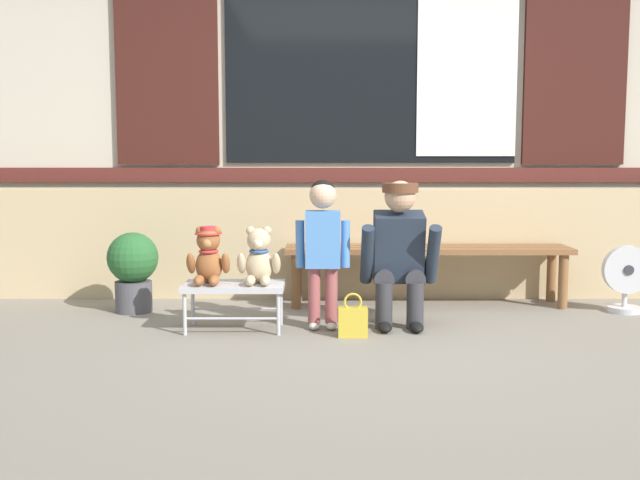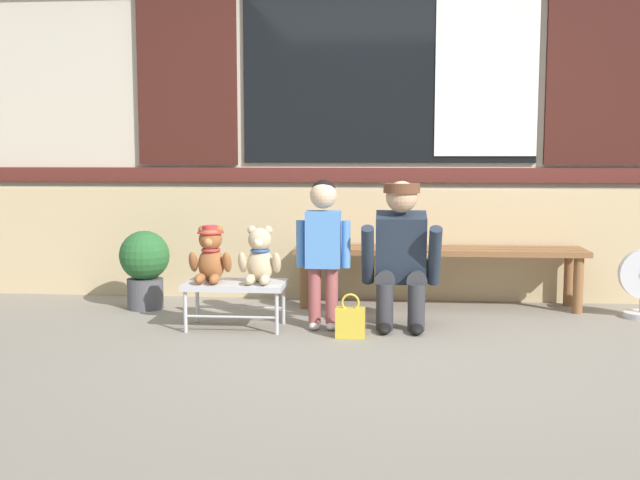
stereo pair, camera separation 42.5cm
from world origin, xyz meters
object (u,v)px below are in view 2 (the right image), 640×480
object	(u,v)px
wooden_bench_long	(438,257)
small_display_bench	(235,287)
teddy_bear_plain	(259,257)
teddy_bear_with_hat	(210,255)
child_standing	(322,237)
potted_plant	(144,265)
adult_crouching	(402,254)
handbag_on_ground	(350,322)

from	to	relation	value
wooden_bench_long	small_display_bench	world-z (taller)	wooden_bench_long
small_display_bench	teddy_bear_plain	world-z (taller)	teddy_bear_plain
teddy_bear_with_hat	child_standing	size ratio (longest dim) A/B	0.38
teddy_bear_plain	potted_plant	distance (m)	1.10
teddy_bear_with_hat	teddy_bear_plain	xyz separation A→B (m)	(0.32, -0.00, -0.01)
teddy_bear_with_hat	adult_crouching	world-z (taller)	adult_crouching
handbag_on_ground	potted_plant	distance (m)	1.71
adult_crouching	child_standing	bearing A→B (deg)	-170.62
teddy_bear_with_hat	adult_crouching	distance (m)	1.23
small_display_bench	potted_plant	size ratio (longest dim) A/B	1.12
handbag_on_ground	potted_plant	world-z (taller)	potted_plant
adult_crouching	handbag_on_ground	distance (m)	0.58
handbag_on_ground	potted_plant	size ratio (longest dim) A/B	0.48
wooden_bench_long	child_standing	distance (m)	1.13
adult_crouching	handbag_on_ground	size ratio (longest dim) A/B	3.49
wooden_bench_long	handbag_on_ground	xyz separation A→B (m)	(-0.59, -0.99, -0.28)
child_standing	potted_plant	distance (m)	1.47
potted_plant	handbag_on_ground	bearing A→B (deg)	-25.71
child_standing	handbag_on_ground	xyz separation A→B (m)	(0.18, -0.20, -0.50)
child_standing	handbag_on_ground	distance (m)	0.57
small_display_bench	adult_crouching	world-z (taller)	adult_crouching
teddy_bear_with_hat	potted_plant	xyz separation A→B (m)	(-0.62, 0.56, -0.15)
teddy_bear_plain	potted_plant	world-z (taller)	teddy_bear_plain
adult_crouching	potted_plant	world-z (taller)	adult_crouching
handbag_on_ground	wooden_bench_long	bearing A→B (deg)	58.93
teddy_bear_with_hat	child_standing	bearing A→B (deg)	1.68
child_standing	small_display_bench	bearing A→B (deg)	-177.63
handbag_on_ground	potted_plant	bearing A→B (deg)	154.29
small_display_bench	potted_plant	distance (m)	0.96
small_display_bench	handbag_on_ground	world-z (taller)	small_display_bench
small_display_bench	teddy_bear_plain	xyz separation A→B (m)	(0.16, 0.00, 0.20)
teddy_bear_with_hat	small_display_bench	bearing A→B (deg)	-0.77
small_display_bench	adult_crouching	size ratio (longest dim) A/B	0.67
wooden_bench_long	potted_plant	bearing A→B (deg)	-173.30
teddy_bear_plain	child_standing	xyz separation A→B (m)	(0.41, 0.02, 0.13)
small_display_bench	teddy_bear_plain	size ratio (longest dim) A/B	1.76
teddy_bear_with_hat	handbag_on_ground	xyz separation A→B (m)	(0.91, -0.18, -0.38)
small_display_bench	handbag_on_ground	distance (m)	0.79
teddy_bear_plain	child_standing	distance (m)	0.43
child_standing	teddy_bear_plain	bearing A→B (deg)	-176.89
child_standing	handbag_on_ground	size ratio (longest dim) A/B	3.52
teddy_bear_plain	adult_crouching	distance (m)	0.91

